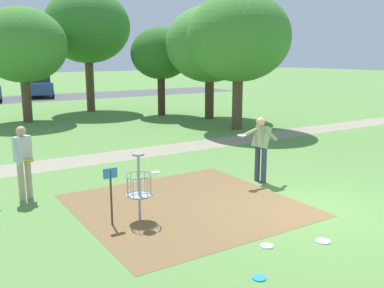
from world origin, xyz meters
name	(u,v)px	position (x,y,z in m)	size (l,w,h in m)	color
ground_plane	(316,210)	(0.00, 0.00, 0.00)	(160.00, 160.00, 0.00)	#5B8942
dirt_tee_pad	(186,205)	(-2.21, 1.74, 0.00)	(4.57, 4.48, 0.01)	brown
disc_golf_basket	(136,185)	(-3.53, 1.49, 0.75)	(0.98, 0.58, 1.39)	#9E9EA3
player_foreground_watching	(261,145)	(0.36, 2.24, 0.99)	(1.15, 0.42, 1.71)	#384260
player_throwing	(23,159)	(-5.11, 4.07, 0.97)	(0.48, 0.45, 1.71)	tan
frisbee_near_basket	(267,246)	(-2.12, -0.77, 0.01)	(0.23, 0.23, 0.02)	white
frisbee_by_tee	(323,241)	(-1.14, -1.17, 0.01)	(0.26, 0.26, 0.02)	white
frisbee_mid_grass	(259,278)	(-2.96, -1.53, 0.01)	(0.20, 0.20, 0.02)	#1E93DB
frisbee_far_left	(156,172)	(-1.53, 4.49, 0.01)	(0.25, 0.25, 0.02)	white
tree_near_left	(22,45)	(-2.53, 16.24, 3.73)	(4.24, 4.24, 5.56)	brown
tree_near_right	(87,27)	(1.55, 18.58, 4.86)	(4.88, 4.88, 6.96)	brown
tree_mid_left	(161,54)	(4.30, 14.87, 3.34)	(3.27, 3.27, 4.76)	#422D1E
tree_mid_center	(210,45)	(5.74, 12.31, 3.80)	(4.51, 4.51, 5.73)	#4C3823
tree_mid_right	(239,38)	(4.96, 9.00, 4.01)	(4.51, 4.51, 5.94)	brown
parking_lot_strip	(28,99)	(0.00, 28.51, 0.00)	(36.00, 6.00, 0.01)	#4C4C51
parked_car_center_left	(39,85)	(1.06, 29.29, 0.92)	(2.45, 4.43, 1.84)	#2D4784
gravel_path	(161,150)	(0.00, 6.97, 0.00)	(40.00, 1.49, 0.00)	gray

